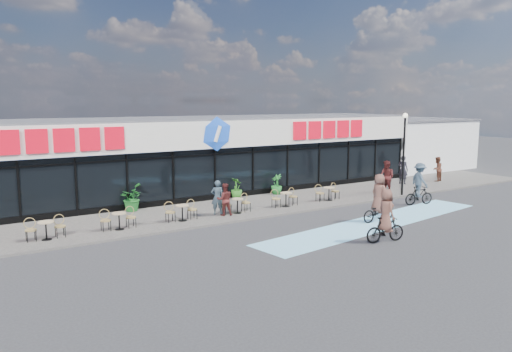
# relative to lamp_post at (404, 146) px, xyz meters

# --- Properties ---
(ground) EXTENTS (120.00, 120.00, 0.00)m
(ground) POSITION_rel_lamp_post_xyz_m (-9.95, -2.30, -2.97)
(ground) COLOR #28282B
(ground) RESTS_ON ground
(sidewalk) EXTENTS (44.00, 5.00, 0.10)m
(sidewalk) POSITION_rel_lamp_post_xyz_m (-9.95, 2.20, -2.92)
(sidewalk) COLOR #5D5953
(sidewalk) RESTS_ON ground
(bike_lane) EXTENTS (14.17, 4.13, 0.01)m
(bike_lane) POSITION_rel_lamp_post_xyz_m (-5.95, -3.80, -2.97)
(bike_lane) COLOR #77BEE0
(bike_lane) RESTS_ON ground
(building) EXTENTS (30.60, 6.57, 4.75)m
(building) POSITION_rel_lamp_post_xyz_m (-9.95, 7.63, -0.64)
(building) COLOR black
(building) RESTS_ON ground
(neighbour_building) EXTENTS (9.20, 7.20, 4.11)m
(neighbour_building) POSITION_rel_lamp_post_xyz_m (10.55, 8.70, -0.91)
(neighbour_building) COLOR white
(neighbour_building) RESTS_ON ground
(lamp_post) EXTENTS (0.28, 0.28, 4.79)m
(lamp_post) POSITION_rel_lamp_post_xyz_m (0.00, 0.00, 0.00)
(lamp_post) COLOR black
(lamp_post) RESTS_ON sidewalk
(bistro_set_1) EXTENTS (1.54, 0.62, 0.90)m
(bistro_set_1) POSITION_rel_lamp_post_xyz_m (-19.50, 1.11, -2.42)
(bistro_set_1) COLOR tan
(bistro_set_1) RESTS_ON sidewalk
(bistro_set_2) EXTENTS (1.54, 0.62, 0.90)m
(bistro_set_2) POSITION_rel_lamp_post_xyz_m (-16.56, 1.11, -2.42)
(bistro_set_2) COLOR tan
(bistro_set_2) RESTS_ON sidewalk
(bistro_set_3) EXTENTS (1.54, 0.62, 0.90)m
(bistro_set_3) POSITION_rel_lamp_post_xyz_m (-13.61, 1.11, -2.42)
(bistro_set_3) COLOR tan
(bistro_set_3) RESTS_ON sidewalk
(bistro_set_4) EXTENTS (1.54, 0.62, 0.90)m
(bistro_set_4) POSITION_rel_lamp_post_xyz_m (-10.66, 1.11, -2.42)
(bistro_set_4) COLOR tan
(bistro_set_4) RESTS_ON sidewalk
(bistro_set_5) EXTENTS (1.54, 0.62, 0.90)m
(bistro_set_5) POSITION_rel_lamp_post_xyz_m (-7.71, 1.11, -2.42)
(bistro_set_5) COLOR tan
(bistro_set_5) RESTS_ON sidewalk
(bistro_set_6) EXTENTS (1.54, 0.62, 0.90)m
(bistro_set_6) POSITION_rel_lamp_post_xyz_m (-4.77, 1.11, -2.42)
(bistro_set_6) COLOR tan
(bistro_set_6) RESTS_ON sidewalk
(potted_plant_left) EXTENTS (1.34, 1.45, 1.34)m
(potted_plant_left) POSITION_rel_lamp_post_xyz_m (-14.91, 4.35, -2.20)
(potted_plant_left) COLOR #1B6121
(potted_plant_left) RESTS_ON sidewalk
(potted_plant_mid) EXTENTS (0.71, 0.71, 1.19)m
(potted_plant_mid) POSITION_rel_lamp_post_xyz_m (-8.81, 4.27, -2.28)
(potted_plant_mid) COLOR #29661D
(potted_plant_mid) RESTS_ON sidewalk
(potted_plant_right) EXTENTS (0.75, 0.75, 1.18)m
(potted_plant_right) POSITION_rel_lamp_post_xyz_m (-6.11, 4.18, -2.28)
(potted_plant_right) COLOR #1C6223
(potted_plant_right) RESTS_ON sidewalk
(patron_left) EXTENTS (0.72, 0.59, 1.69)m
(patron_left) POSITION_rel_lamp_post_xyz_m (-11.61, 1.33, -2.03)
(patron_left) COLOR #2D3D47
(patron_left) RESTS_ON sidewalk
(patron_right) EXTENTS (0.92, 0.82, 1.57)m
(patron_right) POSITION_rel_lamp_post_xyz_m (-11.42, 0.94, -2.09)
(patron_right) COLOR #4E1D1C
(patron_right) RESTS_ON sidewalk
(pedestrian_a) EXTENTS (0.75, 0.96, 1.96)m
(pedestrian_a) POSITION_rel_lamp_post_xyz_m (-0.32, 0.92, -1.90)
(pedestrian_a) COLOR #461919
(pedestrian_a) RESTS_ON sidewalk
(pedestrian_b) EXTENTS (0.64, 0.79, 1.89)m
(pedestrian_b) POSITION_rel_lamp_post_xyz_m (3.10, 2.68, -1.93)
(pedestrian_b) COLOR black
(pedestrian_b) RESTS_ON sidewalk
(pedestrian_c) EXTENTS (0.94, 0.80, 1.69)m
(pedestrian_c) POSITION_rel_lamp_post_xyz_m (5.93, 2.16, -2.03)
(pedestrian_c) COLOR #4D281B
(pedestrian_c) RESTS_ON sidewalk
(cyclist_a) EXTENTS (1.84, 0.90, 2.25)m
(cyclist_a) POSITION_rel_lamp_post_xyz_m (-5.78, -3.66, -2.10)
(cyclist_a) COLOR black
(cyclist_a) RESTS_ON ground
(cyclist_b) EXTENTS (1.76, 1.33, 2.30)m
(cyclist_b) POSITION_rel_lamp_post_xyz_m (-1.11, -2.14, -1.91)
(cyclist_b) COLOR black
(cyclist_b) RESTS_ON ground
(cyclist_c) EXTENTS (1.79, 0.93, 2.15)m
(cyclist_c) POSITION_rel_lamp_post_xyz_m (-8.09, -6.25, -2.09)
(cyclist_c) COLOR black
(cyclist_c) RESTS_ON ground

